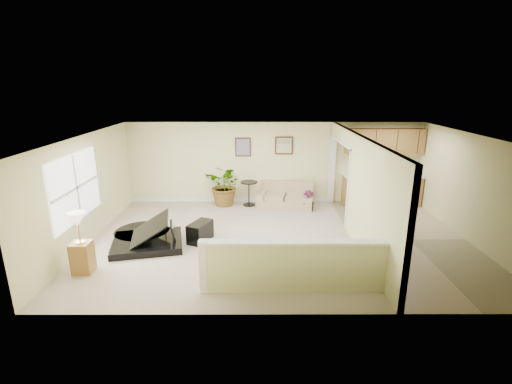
{
  "coord_description": "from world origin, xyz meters",
  "views": [
    {
      "loc": [
        -0.57,
        -8.24,
        3.64
      ],
      "look_at": [
        -0.56,
        0.4,
        1.08
      ],
      "focal_mm": 26.0,
      "sensor_mm": 36.0,
      "label": 1
    }
  ],
  "objects_px": {
    "piano": "(146,219)",
    "piano_bench": "(200,232)",
    "small_plant": "(308,202)",
    "accent_table": "(249,190)",
    "palm_plant": "(226,186)",
    "lamp_stand": "(81,247)",
    "loveseat": "(285,194)"
  },
  "relations": [
    {
      "from": "piano",
      "to": "loveseat",
      "type": "distance_m",
      "value": 4.46
    },
    {
      "from": "accent_table",
      "to": "lamp_stand",
      "type": "xyz_separation_m",
      "value": [
        -3.23,
        -4.19,
        0.05
      ]
    },
    {
      "from": "piano",
      "to": "small_plant",
      "type": "height_order",
      "value": "piano"
    },
    {
      "from": "piano_bench",
      "to": "loveseat",
      "type": "xyz_separation_m",
      "value": [
        2.24,
        2.66,
        0.13
      ]
    },
    {
      "from": "loveseat",
      "to": "lamp_stand",
      "type": "relative_size",
      "value": 1.46
    },
    {
      "from": "loveseat",
      "to": "accent_table",
      "type": "xyz_separation_m",
      "value": [
        -1.12,
        0.01,
        0.12
      ]
    },
    {
      "from": "piano_bench",
      "to": "lamp_stand",
      "type": "distance_m",
      "value": 2.62
    },
    {
      "from": "loveseat",
      "to": "small_plant",
      "type": "distance_m",
      "value": 0.79
    },
    {
      "from": "lamp_stand",
      "to": "accent_table",
      "type": "bearing_deg",
      "value": 52.36
    },
    {
      "from": "piano",
      "to": "lamp_stand",
      "type": "height_order",
      "value": "piano"
    },
    {
      "from": "piano_bench",
      "to": "accent_table",
      "type": "bearing_deg",
      "value": 67.31
    },
    {
      "from": "lamp_stand",
      "to": "loveseat",
      "type": "bearing_deg",
      "value": 43.87
    },
    {
      "from": "piano",
      "to": "small_plant",
      "type": "distance_m",
      "value": 4.72
    },
    {
      "from": "accent_table",
      "to": "lamp_stand",
      "type": "height_order",
      "value": "lamp_stand"
    },
    {
      "from": "loveseat",
      "to": "small_plant",
      "type": "height_order",
      "value": "loveseat"
    },
    {
      "from": "piano_bench",
      "to": "small_plant",
      "type": "bearing_deg",
      "value": 37.43
    },
    {
      "from": "piano",
      "to": "palm_plant",
      "type": "height_order",
      "value": "piano"
    },
    {
      "from": "piano",
      "to": "lamp_stand",
      "type": "bearing_deg",
      "value": -135.37
    },
    {
      "from": "accent_table",
      "to": "lamp_stand",
      "type": "bearing_deg",
      "value": -127.64
    },
    {
      "from": "accent_table",
      "to": "lamp_stand",
      "type": "relative_size",
      "value": 0.6
    },
    {
      "from": "piano",
      "to": "palm_plant",
      "type": "distance_m",
      "value": 3.28
    },
    {
      "from": "small_plant",
      "to": "lamp_stand",
      "type": "xyz_separation_m",
      "value": [
        -4.98,
        -3.71,
        0.28
      ]
    },
    {
      "from": "accent_table",
      "to": "small_plant",
      "type": "bearing_deg",
      "value": -15.27
    },
    {
      "from": "piano",
      "to": "lamp_stand",
      "type": "xyz_separation_m",
      "value": [
        -0.89,
        -1.37,
        -0.08
      ]
    },
    {
      "from": "piano_bench",
      "to": "palm_plant",
      "type": "height_order",
      "value": "palm_plant"
    },
    {
      "from": "small_plant",
      "to": "piano",
      "type": "bearing_deg",
      "value": -150.23
    },
    {
      "from": "piano",
      "to": "piano_bench",
      "type": "distance_m",
      "value": 1.29
    },
    {
      "from": "accent_table",
      "to": "piano_bench",
      "type": "bearing_deg",
      "value": -112.69
    },
    {
      "from": "piano_bench",
      "to": "loveseat",
      "type": "distance_m",
      "value": 3.48
    },
    {
      "from": "piano",
      "to": "accent_table",
      "type": "height_order",
      "value": "piano"
    },
    {
      "from": "accent_table",
      "to": "small_plant",
      "type": "relative_size",
      "value": 1.24
    },
    {
      "from": "piano_bench",
      "to": "small_plant",
      "type": "height_order",
      "value": "small_plant"
    }
  ]
}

